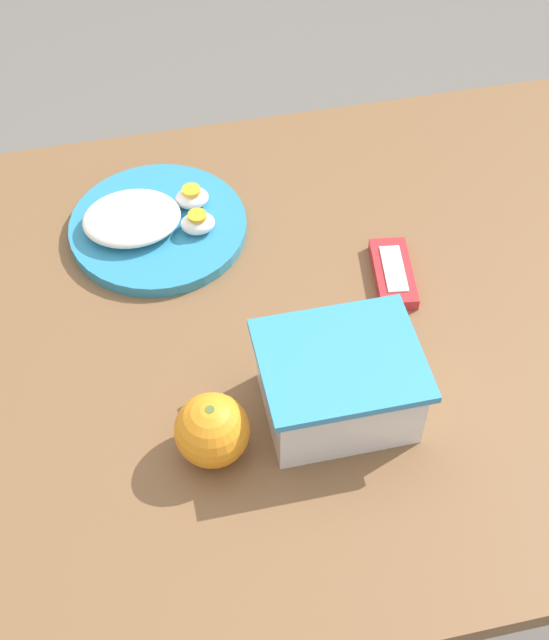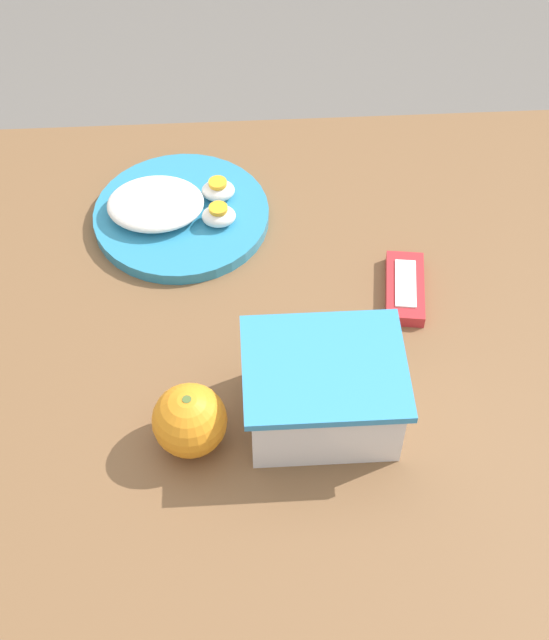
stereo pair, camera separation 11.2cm
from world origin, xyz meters
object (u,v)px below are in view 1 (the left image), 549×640
(food_container, at_px, (338,386))
(rice_plate, at_px, (153,224))
(orange_fruit, at_px, (212,430))
(candy_bar, at_px, (393,273))

(food_container, xyz_separation_m, rice_plate, (0.18, -0.34, -0.03))
(orange_fruit, bearing_deg, rice_plate, -86.58)
(candy_bar, bearing_deg, orange_fruit, 37.23)
(food_container, distance_m, orange_fruit, 0.16)
(food_container, xyz_separation_m, candy_bar, (-0.13, -0.19, -0.04))
(orange_fruit, bearing_deg, food_container, -169.97)
(rice_plate, bearing_deg, food_container, 117.18)
(rice_plate, xyz_separation_m, candy_bar, (-0.31, 0.16, -0.01))
(food_container, relative_size, orange_fruit, 2.14)
(orange_fruit, height_order, candy_bar, orange_fruit)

